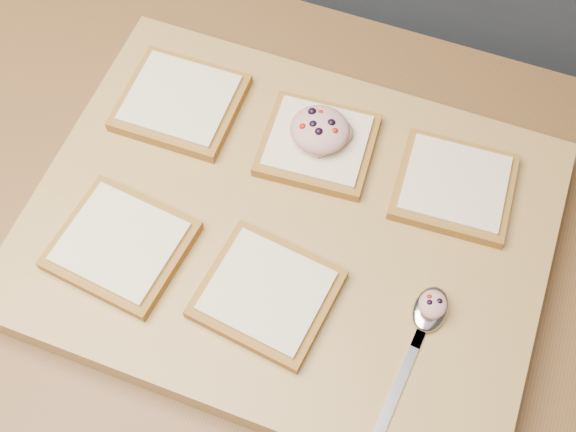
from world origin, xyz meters
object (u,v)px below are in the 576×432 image
Objects in this scene: tuna_salad_dollop at (320,129)px; spoon at (426,320)px; cutting_board at (288,231)px; bread_far_center at (318,144)px.

tuna_salad_dollop is 0.38× the size of spoon.
spoon is at bearing -18.66° from cutting_board.
cutting_board is 4.21× the size of bread_far_center.
cutting_board is 0.17m from spoon.
bread_far_center is at bearing 90.99° from cutting_board.
cutting_board is at bearing -89.01° from bread_far_center.
cutting_board is 8.29× the size of tuna_salad_dollop.
tuna_salad_dollop is (-0.00, 0.10, 0.05)m from cutting_board.
tuna_salad_dollop reaches higher than cutting_board.
bread_far_center is 0.75× the size of spoon.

